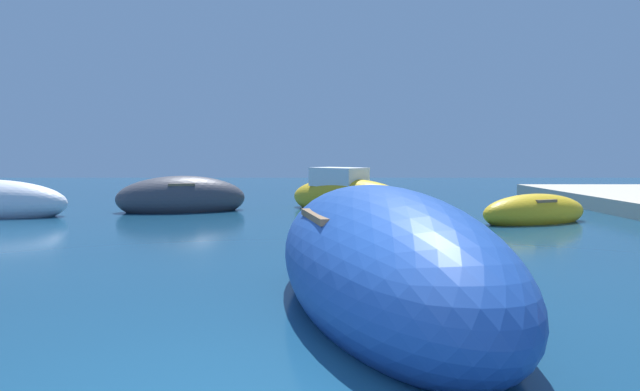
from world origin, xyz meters
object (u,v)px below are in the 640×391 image
object	(u,v)px
moored_boat_1	(347,197)
moored_boat_3	(536,212)
moored_boat_4	(381,266)
moored_boat_7	(182,198)

from	to	relation	value
moored_boat_1	moored_boat_3	bearing A→B (deg)	10.06
moored_boat_1	moored_boat_3	xyz separation A→B (m)	(5.18, -3.28, -0.18)
moored_boat_3	moored_boat_4	distance (m)	10.20
moored_boat_3	moored_boat_4	xyz separation A→B (m)	(-5.33, -8.69, 0.26)
moored_boat_1	moored_boat_4	distance (m)	11.98
moored_boat_1	moored_boat_4	xyz separation A→B (m)	(-0.15, -11.98, 0.09)
moored_boat_1	moored_boat_7	distance (m)	5.62
moored_boat_7	moored_boat_1	bearing A→B (deg)	166.55
moored_boat_7	moored_boat_4	bearing A→B (deg)	99.85
moored_boat_1	moored_boat_7	bearing A→B (deg)	-136.05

